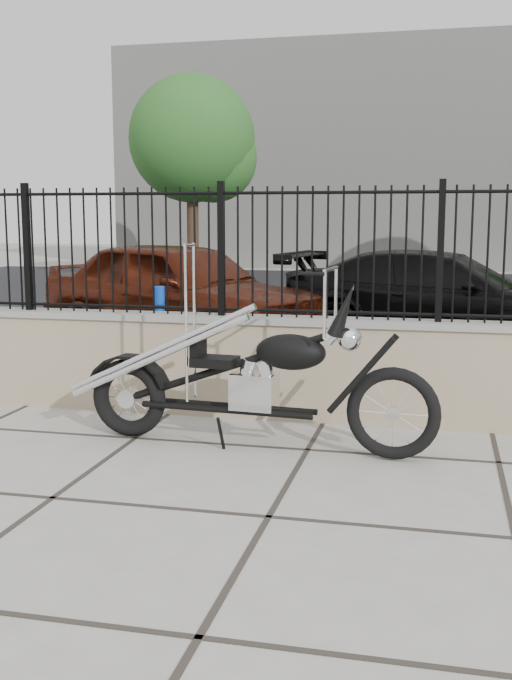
% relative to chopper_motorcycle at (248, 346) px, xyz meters
% --- Properties ---
extents(ground_plane, '(90.00, 90.00, 0.00)m').
position_rel_chopper_motorcycle_xyz_m(ground_plane, '(0.50, -1.48, -0.85)').
color(ground_plane, '#99968E').
rests_on(ground_plane, ground).
extents(parking_lot, '(30.00, 30.00, 0.00)m').
position_rel_chopper_motorcycle_xyz_m(parking_lot, '(0.50, 11.02, -0.85)').
color(parking_lot, black).
rests_on(parking_lot, ground).
extents(retaining_wall, '(14.00, 0.36, 0.96)m').
position_rel_chopper_motorcycle_xyz_m(retaining_wall, '(0.50, 1.02, -0.37)').
color(retaining_wall, gray).
rests_on(retaining_wall, ground_plane).
extents(iron_fence, '(14.00, 0.08, 1.20)m').
position_rel_chopper_motorcycle_xyz_m(iron_fence, '(0.50, 1.02, 0.71)').
color(iron_fence, black).
rests_on(iron_fence, retaining_wall).
extents(background_building, '(22.00, 6.00, 8.00)m').
position_rel_chopper_motorcycle_xyz_m(background_building, '(0.50, 25.02, 3.15)').
color(background_building, beige).
rests_on(background_building, ground_plane).
extents(chopper_motorcycle, '(2.86, 0.72, 1.70)m').
position_rel_chopper_motorcycle_xyz_m(chopper_motorcycle, '(0.00, 0.00, 0.00)').
color(chopper_motorcycle, black).
rests_on(chopper_motorcycle, ground_plane).
extents(car_red, '(4.96, 3.61, 1.57)m').
position_rel_chopper_motorcycle_xyz_m(car_red, '(-2.25, 4.98, -0.07)').
color(car_red, '#431509').
rests_on(car_red, parking_lot).
extents(car_black, '(5.04, 2.80, 1.38)m').
position_rel_chopper_motorcycle_xyz_m(car_black, '(1.53, 5.79, -0.16)').
color(car_black, black).
rests_on(car_black, parking_lot).
extents(bollard_a, '(0.15, 0.15, 1.04)m').
position_rel_chopper_motorcycle_xyz_m(bollard_a, '(-1.84, 2.98, -0.33)').
color(bollard_a, '#0B5CB3').
rests_on(bollard_a, ground_plane).
extents(tree_left, '(3.53, 3.53, 5.96)m').
position_rel_chopper_motorcycle_xyz_m(tree_left, '(-5.41, 15.57, 3.32)').
color(tree_left, '#382619').
rests_on(tree_left, ground_plane).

